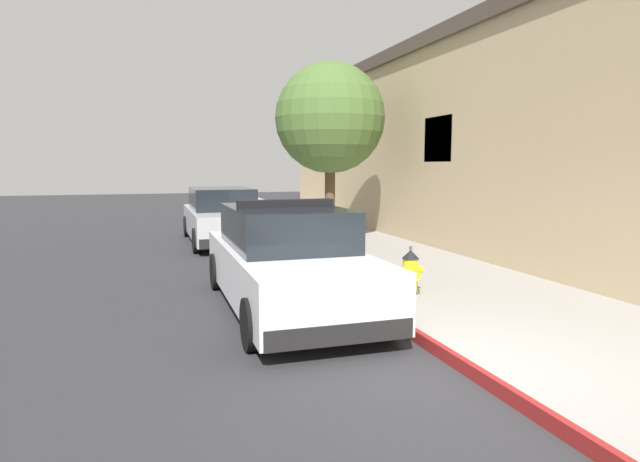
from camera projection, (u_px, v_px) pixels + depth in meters
The scene contains 8 objects.
ground_plane at pixel (109, 256), 13.87m from camera, with size 32.40×60.00×0.20m, color #2B2B2D.
sidewalk_pavement at pixel (331, 239), 15.65m from camera, with size 3.62×60.00×0.15m, color gray.
curb_painted_edge at pixel (268, 242), 15.09m from camera, with size 0.08×60.00×0.15m, color maroon.
storefront_building at pixel (548, 144), 14.23m from camera, with size 6.82×25.38×5.52m.
police_cruiser at pixel (287, 261), 8.28m from camera, with size 1.94×4.84×1.68m.
parked_car_silver_ahead at pixel (222, 217), 15.46m from camera, with size 1.94×4.84×1.56m.
fire_hydrant at pixel (410, 272), 8.70m from camera, with size 0.44×0.40×0.76m.
street_tree at pixel (330, 119), 14.47m from camera, with size 2.94×2.94×4.78m.
Camera 1 is at (-3.18, -4.69, 2.19)m, focal length 30.42 mm.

